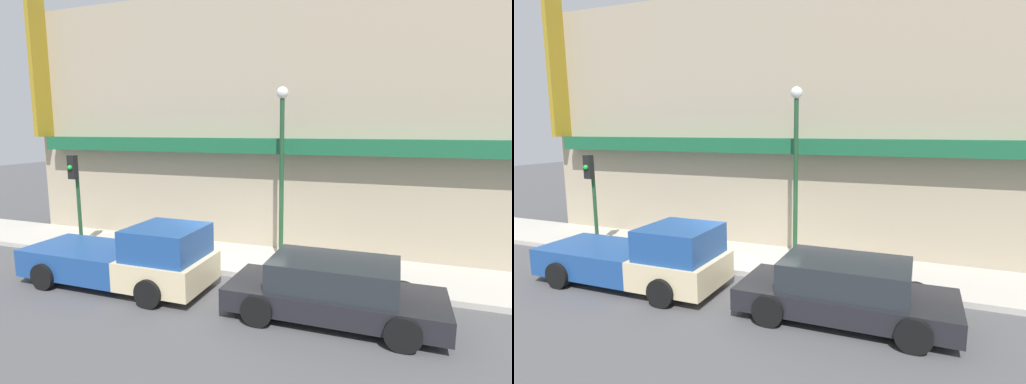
{
  "view_description": "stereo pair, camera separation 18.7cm",
  "coord_description": "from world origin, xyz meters",
  "views": [
    {
      "loc": [
        4.31,
        -10.17,
        4.25
      ],
      "look_at": [
        0.23,
        1.1,
        2.36
      ],
      "focal_mm": 28.0,
      "sensor_mm": 36.0,
      "label": 1
    },
    {
      "loc": [
        4.48,
        -10.1,
        4.25
      ],
      "look_at": [
        0.23,
        1.1,
        2.36
      ],
      "focal_mm": 28.0,
      "sensor_mm": 36.0,
      "label": 2
    }
  ],
  "objects": [
    {
      "name": "fire_hydrant",
      "position": [
        2.71,
        0.35,
        0.46
      ],
      "size": [
        0.17,
        0.17,
        0.6
      ],
      "color": "red",
      "rests_on": "sidewalk"
    },
    {
      "name": "parked_car",
      "position": [
        3.04,
        -1.58,
        0.68
      ],
      "size": [
        4.8,
        2.07,
        1.38
      ],
      "rotation": [
        0.0,
        0.0,
        -0.01
      ],
      "color": "black",
      "rests_on": "ground"
    },
    {
      "name": "ground_plane",
      "position": [
        0.0,
        0.0,
        0.0
      ],
      "size": [
        80.0,
        80.0,
        0.0
      ],
      "primitive_type": "plane",
      "color": "#4C4C4F"
    },
    {
      "name": "pickup_truck",
      "position": [
        -2.46,
        -1.58,
        0.78
      ],
      "size": [
        5.33,
        2.14,
        1.77
      ],
      "rotation": [
        0.0,
        0.0,
        0.01
      ],
      "color": "beige",
      "rests_on": "ground"
    },
    {
      "name": "sidewalk",
      "position": [
        0.0,
        1.37,
        0.08
      ],
      "size": [
        36.0,
        2.74,
        0.16
      ],
      "color": "#B7B2A8",
      "rests_on": "ground"
    },
    {
      "name": "building",
      "position": [
        -0.02,
        4.22,
        4.44
      ],
      "size": [
        19.8,
        3.8,
        9.78
      ],
      "color": "tan",
      "rests_on": "ground"
    },
    {
      "name": "traffic_light",
      "position": [
        -6.04,
        0.37,
        2.39
      ],
      "size": [
        0.28,
        0.42,
        3.23
      ],
      "color": "#1E4728",
      "rests_on": "sidewalk"
    },
    {
      "name": "street_lamp",
      "position": [
        0.91,
        1.52,
        3.51
      ],
      "size": [
        0.36,
        0.36,
        5.34
      ],
      "color": "#1E4728",
      "rests_on": "sidewalk"
    }
  ]
}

